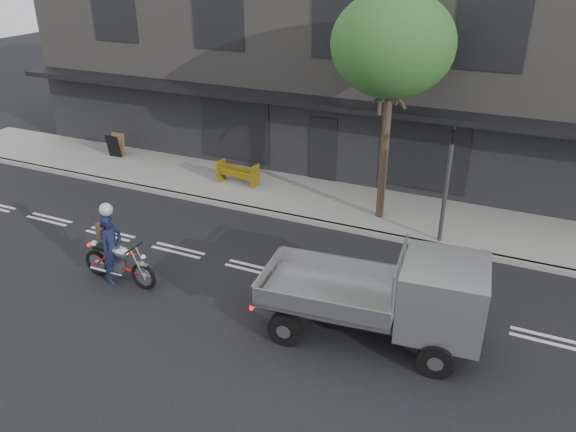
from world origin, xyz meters
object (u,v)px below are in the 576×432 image
at_px(traffic_light_pole, 446,192).
at_px(flatbed_ute, 421,296).
at_px(motorcycle, 119,261).
at_px(construction_barrier, 235,175).
at_px(street_tree, 393,45).
at_px(sandwich_board, 113,146).
at_px(rider, 112,248).

height_order(traffic_light_pole, flatbed_ute, traffic_light_pole).
bearing_deg(traffic_light_pole, motorcycle, -142.98).
distance_m(traffic_light_pole, construction_barrier, 7.41).
bearing_deg(motorcycle, flatbed_ute, 5.83).
bearing_deg(construction_barrier, street_tree, -2.85).
height_order(street_tree, construction_barrier, street_tree).
relative_size(street_tree, motorcycle, 3.04).
bearing_deg(sandwich_board, street_tree, -6.74).
distance_m(street_tree, rider, 9.11).
xyz_separation_m(street_tree, sandwich_board, (-11.02, 0.86, -4.68)).
xyz_separation_m(rider, construction_barrier, (-0.09, 6.39, -0.36)).
bearing_deg(motorcycle, traffic_light_pole, 38.35).
distance_m(traffic_light_pole, motorcycle, 8.83).
xyz_separation_m(traffic_light_pole, rider, (-7.15, -5.28, -0.73)).
relative_size(motorcycle, sandwich_board, 2.46).
height_order(rider, construction_barrier, rider).
xyz_separation_m(traffic_light_pole, construction_barrier, (-7.24, 1.11, -1.10)).
relative_size(motorcycle, flatbed_ute, 0.46).
relative_size(traffic_light_pole, flatbed_ute, 0.73).
bearing_deg(motorcycle, construction_barrier, 93.51).
xyz_separation_m(traffic_light_pole, motorcycle, (-7.00, -5.28, -1.07)).
bearing_deg(street_tree, rider, -130.05).
distance_m(street_tree, traffic_light_pole, 4.23).
relative_size(street_tree, sandwich_board, 7.48).
bearing_deg(street_tree, traffic_light_pole, -23.03).
bearing_deg(motorcycle, street_tree, 52.12).
bearing_deg(rider, traffic_light_pole, -52.23).
height_order(rider, sandwich_board, rider).
height_order(motorcycle, rider, rider).
bearing_deg(rider, construction_barrier, 2.16).
relative_size(motorcycle, construction_barrier, 1.53).
relative_size(street_tree, construction_barrier, 4.66).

